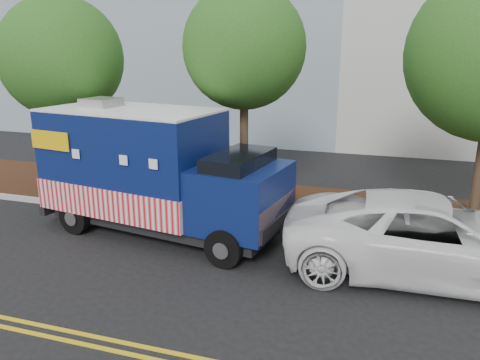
% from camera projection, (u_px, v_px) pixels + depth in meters
% --- Properties ---
extents(ground, '(120.00, 120.00, 0.00)m').
position_uv_depth(ground, '(205.00, 243.00, 12.29)').
color(ground, black).
rests_on(ground, ground).
extents(curb, '(120.00, 0.18, 0.15)m').
position_uv_depth(curb, '(223.00, 222.00, 13.55)').
color(curb, '#9E9E99').
rests_on(curb, ground).
extents(mulch_strip, '(120.00, 4.00, 0.15)m').
position_uv_depth(mulch_strip, '(244.00, 200.00, 15.48)').
color(mulch_strip, black).
rests_on(mulch_strip, ground).
extents(centerline_near, '(120.00, 0.10, 0.01)m').
position_uv_depth(centerline_near, '(112.00, 340.00, 8.21)').
color(centerline_near, gold).
rests_on(centerline_near, ground).
extents(centerline_far, '(120.00, 0.10, 0.01)m').
position_uv_depth(centerline_far, '(104.00, 349.00, 7.98)').
color(centerline_far, gold).
rests_on(centerline_far, ground).
extents(tree_a, '(4.02, 4.02, 6.61)m').
position_uv_depth(tree_a, '(62.00, 58.00, 15.42)').
color(tree_a, '#38281C').
rests_on(tree_a, ground).
extents(tree_b, '(3.62, 3.62, 6.76)m').
position_uv_depth(tree_b, '(244.00, 48.00, 13.64)').
color(tree_b, '#38281C').
rests_on(tree_b, ground).
extents(sign_post, '(0.06, 0.06, 2.40)m').
position_uv_depth(sign_post, '(111.00, 169.00, 14.91)').
color(sign_post, '#473828').
rests_on(sign_post, ground).
extents(food_truck, '(7.13, 3.53, 3.60)m').
position_uv_depth(food_truck, '(152.00, 174.00, 12.71)').
color(food_truck, black).
rests_on(food_truck, ground).
extents(white_car, '(6.58, 3.23, 1.80)m').
position_uv_depth(white_car, '(432.00, 237.00, 10.38)').
color(white_car, white).
rests_on(white_car, ground).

